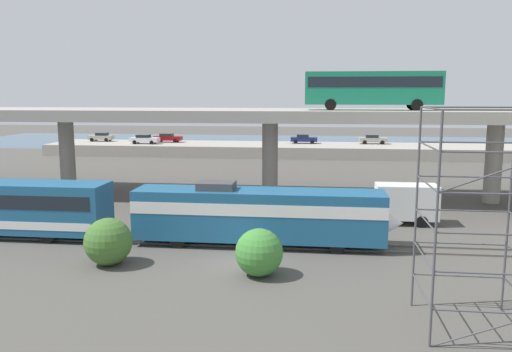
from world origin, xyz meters
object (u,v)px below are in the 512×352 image
Objects in this scene: parked_car_2 at (373,139)px; parked_car_4 at (304,139)px; transit_bus_on_overpass at (372,87)px; train_locomotive at (271,213)px; parked_car_3 at (168,138)px; service_truck_east at (394,202)px; parked_car_1 at (101,137)px; scaffolding_tower at (477,213)px; parked_car_0 at (144,139)px.

parked_car_2 is 11.29m from parked_car_4.
train_locomotive is at bearing 62.94° from transit_bus_on_overpass.
transit_bus_on_overpass is at bearing -79.43° from parked_car_4.
parked_car_4 is at bearing 1.73° from parked_car_3.
service_truck_east is 1.45× the size of parked_car_3.
parked_car_1 is at bearing 178.55° from parked_car_3.
parked_car_1 is (-43.29, 45.75, 0.92)m from service_truck_east.
scaffolding_tower is (9.51, -11.07, 2.83)m from train_locomotive.
scaffolding_tower is 2.00× the size of parked_car_3.
parked_car_0 is at bearing 120.06° from scaffolding_tower.
train_locomotive is 2.56× the size of service_truck_east.
parked_car_2 is (37.30, 4.32, -0.00)m from parked_car_0.
parked_car_0 and parked_car_3 have the same top height.
parked_car_1 is at bearing -41.84° from transit_bus_on_overpass.
train_locomotive reaches higher than parked_car_2.
scaffolding_tower reaches higher than parked_car_1.
train_locomotive is 3.97× the size of parked_car_4.
parked_car_4 is (-11.29, -0.35, -0.00)m from parked_car_2.
parked_car_0 is at bearing -171.32° from parked_car_4.
parked_car_4 is (26.01, 3.97, -0.00)m from parked_car_0.
parked_car_0 reaches higher than service_truck_east.
scaffolding_tower is 71.22m from parked_car_3.
parked_car_0 is 1.00× the size of parked_car_3.
service_truck_east is 46.61m from parked_car_2.
service_truck_east is 54.36m from parked_car_0.
scaffolding_tower is at bearing -49.36° from train_locomotive.
parked_car_0 is 9.69m from parked_car_1.
train_locomotive is at bearing 123.08° from parked_car_1.
service_truck_east is 46.89m from parked_car_4.
parked_car_4 is at bearing 89.35° from train_locomotive.
transit_bus_on_overpass is at bearing 62.94° from train_locomotive.
parked_car_3 is at bearing 47.92° from parked_car_0.
scaffolding_tower is at bearing 93.91° from transit_bus_on_overpass.
parked_car_2 and parked_car_3 have the same top height.
parked_car_2 is at bearing 1.75° from parked_car_3.
parked_car_3 is at bearing 116.68° from scaffolding_tower.
scaffolding_tower reaches higher than parked_car_0.
transit_bus_on_overpass is 39.58m from parked_car_4.
parked_car_3 is at bearing 178.55° from parked_car_1.
parked_car_0 is 1.03× the size of parked_car_2.
parked_car_2 is (46.30, 0.75, 0.00)m from parked_car_1.
parked_car_0 is (-33.12, 34.15, -7.93)m from transit_bus_on_overpass.
scaffolding_tower reaches higher than parked_car_4.
parked_car_1 reaches higher than service_truck_east.
transit_bus_on_overpass reaches higher than parked_car_3.
parked_car_1 and parked_car_3 have the same top height.
service_truck_east is at bearing -93.70° from parked_car_2.
transit_bus_on_overpass reaches higher than parked_car_1.
parked_car_3 is (-22.45, 52.52, 0.37)m from train_locomotive.
parked_car_1 is 0.95× the size of parked_car_4.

